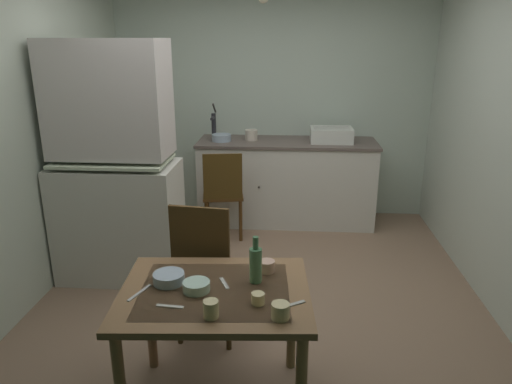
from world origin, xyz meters
name	(u,v)px	position (x,y,z in m)	size (l,w,h in m)	color
ground_plane	(260,300)	(0.00, 0.00, 0.00)	(5.09, 5.09, 0.00)	#866954
wall_back	(273,104)	(0.00, 2.09, 1.26)	(3.57, 0.10, 2.51)	#B7C8B9
wall_left	(19,140)	(-1.79, 0.00, 1.26)	(0.10, 4.19, 2.51)	beige
hutch_cabinet	(116,172)	(-1.22, 0.36, 0.92)	(1.00, 0.58, 1.97)	silver
counter_cabinet	(286,182)	(0.17, 1.72, 0.46)	(1.92, 0.64, 0.92)	silver
sink_basin	(331,135)	(0.64, 1.72, 0.99)	(0.44, 0.34, 0.15)	silver
hand_pump	(214,124)	(-0.63, 1.77, 1.08)	(0.05, 0.27, 0.39)	#232328
mixing_bowl_counter	(221,138)	(-0.53, 1.67, 0.95)	(0.21, 0.21, 0.07)	#9EB2C6
stoneware_crock	(251,135)	(-0.22, 1.75, 0.97)	(0.13, 0.13, 0.11)	beige
dining_table	(215,307)	(-0.17, -1.13, 0.62)	(1.03, 0.83, 0.72)	brown
chair_far_side	(206,269)	(-0.32, -0.52, 0.52)	(0.44, 0.44, 1.00)	#4D3519
chair_by_counter	(223,192)	(-0.46, 1.20, 0.49)	(0.46, 0.46, 0.91)	#4A2E12
serving_bowl_wide	(169,278)	(-0.42, -1.07, 0.75)	(0.17, 0.17, 0.05)	#9EB2C6
soup_bowl_small	(196,286)	(-0.26, -1.14, 0.75)	(0.14, 0.14, 0.05)	#ADD1C1
mug_dark	(267,266)	(0.09, -0.90, 0.75)	(0.09, 0.09, 0.07)	tan
mug_tall	(280,311)	(0.18, -1.36, 0.76)	(0.09, 0.09, 0.08)	beige
teacup_mint	(211,309)	(-0.14, -1.37, 0.76)	(0.07, 0.07, 0.08)	beige
teacup_cream	(258,298)	(0.07, -1.24, 0.75)	(0.07, 0.07, 0.06)	beige
glass_bottle	(256,264)	(0.04, -1.02, 0.83)	(0.07, 0.07, 0.26)	#4C7F56
table_knife	(140,293)	(-0.54, -1.19, 0.72)	(0.18, 0.02, 0.01)	silver
teaspoon_near_bowl	(224,283)	(-0.12, -1.06, 0.72)	(0.13, 0.02, 0.01)	beige
teaspoon_by_cup	(293,304)	(0.24, -1.24, 0.72)	(0.14, 0.02, 0.01)	beige
serving_spoon	(170,306)	(-0.36, -1.30, 0.72)	(0.14, 0.02, 0.01)	beige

